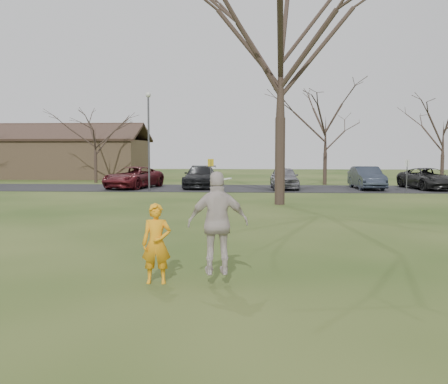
{
  "coord_description": "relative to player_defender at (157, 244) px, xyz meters",
  "views": [
    {
      "loc": [
        0.94,
        -10.47,
        2.69
      ],
      "look_at": [
        0.0,
        4.0,
        1.5
      ],
      "focal_mm": 41.96,
      "sensor_mm": 36.0,
      "label": 1
    }
  ],
  "objects": [
    {
      "name": "sign_yellow",
      "position": [
        -0.92,
        22.23,
        0.64
      ],
      "size": [
        0.35,
        0.35,
        2.08
      ],
      "color": "#47474C",
      "rests_on": "ground"
    },
    {
      "name": "sign_white",
      "position": [
        11.08,
        22.23,
        0.64
      ],
      "size": [
        0.35,
        0.35,
        2.08
      ],
      "color": "#47474C",
      "rests_on": "ground"
    },
    {
      "name": "car_3",
      "position": [
        -1.92,
        25.45,
        -0.02
      ],
      "size": [
        2.14,
        5.18,
        1.5
      ],
      "primitive_type": "imported",
      "rotation": [
        0.0,
        0.0,
        0.01
      ],
      "color": "black",
      "rests_on": "parking_strip"
    },
    {
      "name": "ground",
      "position": [
        1.08,
        0.23,
        -0.81
      ],
      "size": [
        120.0,
        120.0,
        0.0
      ],
      "primitive_type": "plane",
      "color": "#1E380F",
      "rests_on": "ground"
    },
    {
      "name": "catching_play",
      "position": [
        1.25,
        -0.16,
        0.45
      ],
      "size": [
        1.24,
        0.67,
        2.02
      ],
      "color": "beige",
      "rests_on": "ground"
    },
    {
      "name": "car_4",
      "position": [
        3.77,
        24.78,
        -0.03
      ],
      "size": [
        1.9,
        4.38,
        1.47
      ],
      "primitive_type": "imported",
      "rotation": [
        0.0,
        0.0,
        0.04
      ],
      "color": "gray",
      "rests_on": "parking_strip"
    },
    {
      "name": "car_2",
      "position": [
        -6.46,
        24.81,
        -0.04
      ],
      "size": [
        3.73,
        5.68,
        1.45
      ],
      "primitive_type": "imported",
      "rotation": [
        0.0,
        0.0,
        -0.27
      ],
      "color": "#501218",
      "rests_on": "parking_strip"
    },
    {
      "name": "big_tree",
      "position": [
        3.08,
        15.23,
        6.19
      ],
      "size": [
        9.0,
        9.0,
        14.0
      ],
      "primitive_type": null,
      "color": "#352821",
      "rests_on": "ground"
    },
    {
      "name": "car_6",
      "position": [
        13.27,
        25.16,
        -0.07
      ],
      "size": [
        3.21,
        5.38,
        1.4
      ],
      "primitive_type": "imported",
      "rotation": [
        0.0,
        0.0,
        0.19
      ],
      "color": "black",
      "rests_on": "parking_strip"
    },
    {
      "name": "building",
      "position": [
        -18.92,
        38.23,
        1.13
      ],
      "size": [
        20.6,
        8.5,
        5.14
      ],
      "color": "#8C6D4C",
      "rests_on": "ground"
    },
    {
      "name": "player_defender",
      "position": [
        0.0,
        0.0,
        0.0
      ],
      "size": [
        0.62,
        0.44,
        1.61
      ],
      "primitive_type": "imported",
      "rotation": [
        0.0,
        0.0,
        0.09
      ],
      "color": "orange",
      "rests_on": "ground"
    },
    {
      "name": "parking_strip",
      "position": [
        1.08,
        25.23,
        -0.79
      ],
      "size": [
        62.0,
        6.5,
        0.04
      ],
      "primitive_type": "cube",
      "color": "black",
      "rests_on": "ground"
    },
    {
      "name": "lamp_post",
      "position": [
        -4.92,
        22.73,
        3.16
      ],
      "size": [
        0.34,
        0.34,
        6.27
      ],
      "color": "#47474C",
      "rests_on": "ground"
    },
    {
      "name": "car_5",
      "position": [
        9.25,
        25.04,
        -0.02
      ],
      "size": [
        1.84,
        4.61,
        1.49
      ],
      "primitive_type": "imported",
      "rotation": [
        0.0,
        0.0,
        0.06
      ],
      "color": "#29313E",
      "rests_on": "parking_strip"
    },
    {
      "name": "small_tree_row",
      "position": [
        5.46,
        30.29,
        3.09
      ],
      "size": [
        55.0,
        5.9,
        8.5
      ],
      "color": "#352821",
      "rests_on": "ground"
    }
  ]
}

